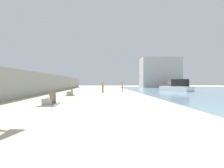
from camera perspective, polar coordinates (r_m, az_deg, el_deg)
The scene contains 9 objects.
ground_plane at distance 27.80m, azimuth -4.40°, elevation -2.70°, with size 120.00×120.00×0.00m, color #C6B793.
seawall at distance 28.93m, azimuth -19.43°, elevation 0.15°, with size 0.80×64.00×2.78m, color gray.
bench_near at distance 13.21m, azimuth -19.06°, elevation -5.28°, with size 1.19×2.15×0.98m.
bench_far at distance 21.95m, azimuth -13.09°, elevation -2.96°, with size 1.30×2.20×0.98m.
person_walking at distance 30.07m, azimuth 3.23°, elevation -0.78°, with size 0.28×0.50×1.53m.
person_standing at distance 27.03m, azimuth -2.92°, elevation -0.67°, with size 0.44×0.36×1.71m.
boat_distant at distance 32.63m, azimuth 19.82°, elevation -0.88°, with size 4.44×6.04×2.06m.
boat_far_right at distance 50.78m, azimuth 18.07°, elevation -0.50°, with size 3.53×4.62×1.76m.
harbor_building at distance 58.67m, azimuth 14.94°, elevation 3.46°, with size 12.00×6.00×9.17m, color #ADAAA3.
Camera 1 is at (0.69, -9.75, 1.56)m, focal length 28.98 mm.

